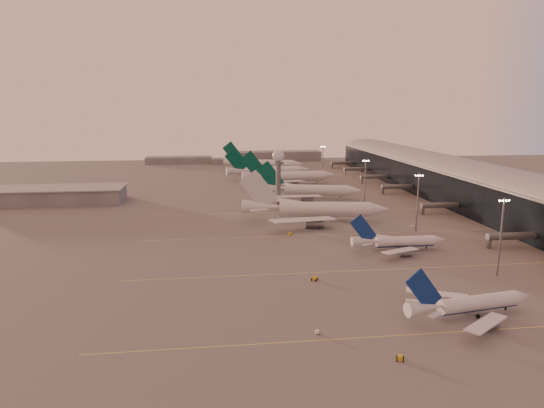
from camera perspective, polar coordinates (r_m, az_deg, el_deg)
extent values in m
plane|color=#5E5B5B|center=(148.18, 5.31, -9.35)|extent=(700.00, 700.00, 0.00)
cube|color=#DECB4E|center=(128.35, 22.48, -13.63)|extent=(180.00, 0.25, 0.02)
cube|color=#DECB4E|center=(165.83, 14.81, -7.39)|extent=(180.00, 0.25, 0.02)
cube|color=#DECB4E|center=(206.34, 10.17, -3.44)|extent=(180.00, 0.25, 0.02)
cube|color=#DECB4E|center=(248.40, 7.10, -0.80)|extent=(180.00, 0.25, 0.02)
cube|color=#DECB4E|center=(296.15, 4.73, 1.25)|extent=(180.00, 0.25, 0.02)
cube|color=black|center=(284.96, 22.03, 1.87)|extent=(36.00, 360.00, 18.00)
cylinder|color=gray|center=(283.72, 22.17, 3.66)|extent=(10.08, 360.00, 10.08)
cube|color=gray|center=(283.69, 22.17, 3.70)|extent=(40.00, 362.00, 0.80)
cylinder|color=#585B60|center=(204.00, 26.65, -3.38)|extent=(22.00, 2.80, 2.80)
cube|color=#585B60|center=(199.22, 24.20, -4.19)|extent=(1.20, 1.20, 4.40)
cylinder|color=#585B60|center=(252.76, 19.42, -0.12)|extent=(22.00, 2.80, 2.80)
cube|color=#585B60|center=(248.92, 17.33, -0.70)|extent=(1.20, 1.20, 4.40)
cylinder|color=#585B60|center=(302.95, 14.74, 2.00)|extent=(22.00, 2.80, 2.80)
cube|color=#585B60|center=(299.75, 12.94, 1.55)|extent=(1.20, 1.20, 4.40)
cylinder|color=#585B60|center=(341.78, 12.13, 3.18)|extent=(22.00, 2.80, 2.80)
cube|color=#585B60|center=(338.95, 10.52, 2.78)|extent=(1.20, 1.20, 4.40)
cylinder|color=#585B60|center=(381.28, 10.06, 4.10)|extent=(22.00, 2.80, 2.80)
cube|color=#585B60|center=(378.74, 8.60, 3.75)|extent=(1.20, 1.20, 4.40)
cylinder|color=#585B60|center=(419.35, 8.45, 4.82)|extent=(22.00, 2.80, 2.80)
cube|color=#585B60|center=(417.05, 7.11, 4.50)|extent=(1.20, 1.20, 4.40)
cube|color=slate|center=(293.21, -24.83, 0.90)|extent=(80.00, 25.00, 8.00)
cube|color=gray|center=(292.54, -24.90, 1.71)|extent=(82.00, 27.00, 0.60)
cylinder|color=#585B60|center=(260.87, 0.75, 2.34)|extent=(2.60, 2.60, 22.00)
cylinder|color=#585B60|center=(259.28, 0.75, 4.85)|extent=(5.20, 5.20, 1.20)
sphere|color=silver|center=(258.86, 0.75, 5.71)|extent=(6.40, 6.40, 6.40)
cylinder|color=#585B60|center=(258.51, 0.76, 6.52)|extent=(0.16, 0.16, 2.00)
cylinder|color=#585B60|center=(166.51, 25.32, -3.57)|extent=(0.56, 0.56, 25.00)
cube|color=#585B60|center=(164.03, 25.68, 0.49)|extent=(3.60, 0.25, 0.25)
sphere|color=#FFEABF|center=(163.29, 25.22, 0.34)|extent=(0.56, 0.56, 0.56)
sphere|color=#FFEABF|center=(163.83, 25.52, 0.35)|extent=(0.56, 0.56, 0.56)
sphere|color=#FFEABF|center=(164.37, 25.81, 0.35)|extent=(0.56, 0.56, 0.56)
sphere|color=#FFEABF|center=(164.91, 26.10, 0.36)|extent=(0.56, 0.56, 0.56)
cylinder|color=#585B60|center=(212.32, 16.74, 0.13)|extent=(0.56, 0.56, 25.00)
cube|color=#585B60|center=(210.38, 16.93, 3.33)|extent=(3.60, 0.25, 0.25)
sphere|color=#FFEABF|center=(209.82, 16.55, 3.23)|extent=(0.56, 0.56, 0.56)
sphere|color=#FFEABF|center=(210.23, 16.80, 3.23)|extent=(0.56, 0.56, 0.56)
sphere|color=#FFEABF|center=(210.64, 17.05, 3.23)|extent=(0.56, 0.56, 0.56)
sphere|color=#FFEABF|center=(211.05, 17.30, 3.23)|extent=(0.56, 0.56, 0.56)
cylinder|color=#585B60|center=(261.10, 10.89, 2.47)|extent=(0.56, 0.56, 25.00)
cube|color=#585B60|center=(259.53, 10.99, 5.09)|extent=(3.60, 0.25, 0.25)
sphere|color=#FFEABF|center=(259.11, 10.67, 5.00)|extent=(0.56, 0.56, 0.56)
sphere|color=#FFEABF|center=(259.41, 10.88, 5.00)|extent=(0.56, 0.56, 0.56)
sphere|color=#FFEABF|center=(259.72, 11.09, 5.00)|extent=(0.56, 0.56, 0.56)
sphere|color=#FFEABF|center=(260.04, 11.30, 5.00)|extent=(0.56, 0.56, 0.56)
cylinder|color=#585B60|center=(346.50, 5.98, 4.82)|extent=(0.56, 0.56, 25.00)
cube|color=#585B60|center=(345.31, 6.02, 6.79)|extent=(3.60, 0.25, 0.25)
sphere|color=#FFEABF|center=(345.00, 5.78, 6.73)|extent=(0.56, 0.56, 0.56)
sphere|color=#FFEABF|center=(345.23, 5.94, 6.73)|extent=(0.56, 0.56, 0.56)
sphere|color=#FFEABF|center=(345.46, 6.10, 6.73)|extent=(0.56, 0.56, 0.56)
sphere|color=#FFEABF|center=(345.69, 6.27, 6.73)|extent=(0.56, 0.56, 0.56)
cube|color=slate|center=(458.66, -10.88, 5.11)|extent=(60.00, 18.00, 6.00)
cube|color=slate|center=(471.44, 0.22, 5.67)|extent=(90.00, 20.00, 9.00)
cube|color=slate|center=(448.33, -4.55, 5.08)|extent=(40.00, 15.00, 5.00)
cylinder|color=silver|center=(136.07, 23.13, -10.81)|extent=(22.74, 7.32, 3.82)
cylinder|color=navy|center=(136.39, 23.11, -11.15)|extent=(22.12, 6.19, 2.75)
cone|color=silver|center=(144.61, 27.30, -9.86)|extent=(4.89, 4.46, 3.82)
cone|color=silver|center=(126.83, 17.46, -11.81)|extent=(9.89, 5.26, 3.82)
cube|color=silver|center=(126.45, 23.87, -12.93)|extent=(15.20, 12.78, 1.20)
cylinder|color=slate|center=(130.33, 24.11, -13.05)|extent=(4.68, 3.14, 2.48)
cube|color=slate|center=(129.91, 24.15, -12.61)|extent=(0.34, 0.30, 1.53)
cube|color=silver|center=(139.96, 18.88, -10.16)|extent=(16.56, 8.80, 1.20)
cylinder|color=slate|center=(140.48, 20.29, -10.94)|extent=(4.68, 3.14, 2.48)
cube|color=slate|center=(140.09, 20.32, -10.54)|extent=(0.34, 0.30, 1.53)
cube|color=navy|center=(124.83, 17.41, -9.85)|extent=(10.40, 2.01, 11.37)
cube|color=silver|center=(123.56, 18.61, -12.48)|extent=(4.48, 3.83, 0.25)
cube|color=silver|center=(130.12, 16.40, -11.09)|extent=(4.62, 2.82, 0.25)
cylinder|color=black|center=(142.36, 25.76, -11.18)|extent=(0.50, 0.50, 1.00)
cylinder|color=black|center=(137.51, 21.86, -11.63)|extent=(1.17, 0.67, 1.10)
cylinder|color=black|center=(134.39, 23.04, -12.27)|extent=(1.17, 0.67, 1.10)
cylinder|color=silver|center=(185.72, 15.38, -4.39)|extent=(22.03, 3.97, 3.74)
cylinder|color=navy|center=(185.94, 15.36, -4.64)|extent=(21.58, 2.91, 2.70)
cone|color=silver|center=(190.96, 19.04, -4.18)|extent=(4.29, 3.79, 3.74)
cone|color=silver|center=(180.40, 10.77, -4.49)|extent=(9.26, 3.84, 3.74)
cube|color=silver|center=(175.74, 14.84, -5.49)|extent=(15.82, 10.60, 1.18)
cylinder|color=slate|center=(179.14, 15.36, -5.77)|extent=(4.28, 2.48, 2.43)
cube|color=slate|center=(178.83, 15.38, -5.44)|extent=(0.30, 0.25, 1.50)
cube|color=silver|center=(192.28, 12.85, -3.92)|extent=(15.73, 10.85, 1.18)
cylinder|color=slate|center=(191.67, 13.80, -4.55)|extent=(4.28, 2.48, 2.43)
cube|color=slate|center=(191.39, 13.82, -4.25)|extent=(0.30, 0.25, 1.50)
cube|color=navy|center=(179.05, 10.68, -3.07)|extent=(10.28, 0.45, 11.16)
cube|color=silver|center=(176.49, 11.19, -4.84)|extent=(4.53, 3.27, 0.25)
cube|color=silver|center=(184.29, 10.39, -4.10)|extent=(4.52, 3.33, 0.25)
cylinder|color=black|center=(189.66, 17.69, -5.00)|extent=(0.49, 0.49, 0.99)
cylinder|color=black|center=(187.69, 14.59, -4.98)|extent=(1.09, 0.50, 1.08)
cylinder|color=black|center=(183.83, 15.07, -5.36)|extent=(1.09, 0.50, 1.08)
cylinder|color=silver|center=(224.94, 6.18, -0.90)|extent=(41.94, 13.14, 6.47)
cylinder|color=silver|center=(225.26, 6.17, -1.27)|extent=(40.83, 11.22, 4.66)
cone|color=silver|center=(228.04, 12.39, -0.94)|extent=(8.97, 7.70, 6.47)
cone|color=silver|center=(224.60, -1.32, -0.65)|extent=(18.20, 9.22, 6.47)
cube|color=silver|center=(207.93, 3.71, -2.21)|extent=(30.39, 16.03, 1.92)
cylinder|color=slate|center=(212.71, 5.03, -2.65)|extent=(8.60, 5.46, 4.21)
cube|color=slate|center=(212.35, 5.03, -2.26)|extent=(0.35, 0.31, 2.59)
cube|color=silver|center=(241.53, 3.50, -0.27)|extent=(27.82, 23.53, 1.92)
cylinder|color=slate|center=(238.28, 4.72, -1.10)|extent=(8.60, 5.46, 4.21)
cube|color=slate|center=(237.96, 4.73, -0.75)|extent=(0.35, 0.31, 2.59)
cube|color=#B4B7BC|center=(223.16, -1.55, 1.27)|extent=(17.77, 3.29, 19.22)
cube|color=silver|center=(216.77, -1.54, -1.05)|extent=(8.55, 5.18, 0.26)
cube|color=silver|center=(232.42, -1.29, -0.19)|extent=(8.28, 7.10, 0.26)
cylinder|color=black|center=(227.48, 10.12, -1.90)|extent=(0.52, 0.52, 1.04)
cylinder|color=black|center=(227.83, 5.28, -1.74)|extent=(1.22, 0.70, 1.15)
cylinder|color=black|center=(223.37, 5.34, -2.01)|extent=(1.22, 0.70, 1.15)
cylinder|color=silver|center=(277.99, 5.23, 1.43)|extent=(36.56, 14.32, 5.84)
cylinder|color=silver|center=(278.22, 5.22, 1.16)|extent=(35.47, 12.56, 4.21)
cone|color=silver|center=(278.35, 9.68, 1.33)|extent=(8.20, 7.35, 5.84)
cone|color=silver|center=(279.61, -0.04, 1.69)|extent=(16.14, 9.30, 5.84)
cube|color=silver|center=(263.56, 3.20, 0.68)|extent=(26.99, 12.35, 1.73)
cylinder|color=slate|center=(267.33, 4.19, 0.29)|extent=(7.71, 5.36, 3.80)
cube|color=slate|center=(267.07, 4.19, 0.58)|extent=(0.35, 0.32, 2.34)
cube|color=silver|center=(293.49, 3.56, 1.79)|extent=(23.66, 22.07, 1.73)
cylinder|color=slate|center=(290.17, 4.39, 1.18)|extent=(7.71, 5.36, 3.80)
cube|color=slate|center=(289.93, 4.39, 1.45)|extent=(0.35, 0.32, 2.34)
cube|color=#044033|center=(278.59, -0.20, 3.10)|extent=(15.69, 4.18, 17.29)
cube|color=silver|center=(272.76, -0.27, 1.47)|extent=(7.41, 4.05, 0.25)
cube|color=silver|center=(286.48, 0.07, 1.96)|extent=(7.07, 6.51, 0.25)
cylinder|color=black|center=(278.68, 8.04, 0.63)|extent=(0.50, 0.50, 1.01)
cylinder|color=black|center=(280.89, 4.63, 0.80)|extent=(1.20, 0.75, 1.11)
cylinder|color=black|center=(276.54, 4.60, 0.63)|extent=(1.20, 0.75, 1.11)
cylinder|color=silver|center=(328.95, 2.75, 3.10)|extent=(39.55, 7.97, 6.34)
cylinder|color=silver|center=(329.16, 2.75, 2.85)|extent=(38.69, 6.16, 4.57)
cone|color=silver|center=(334.72, 6.69, 3.18)|extent=(7.87, 6.65, 6.34)
cone|color=silver|center=(324.06, -2.08, 3.12)|extent=(16.74, 7.02, 6.34)
cube|color=silver|center=(311.16, 1.66, 2.41)|extent=(27.97, 20.14, 1.88)
cylinder|color=slate|center=(316.32, 2.37, 2.08)|extent=(7.77, 4.44, 4.12)
cube|color=slate|center=(316.07, 2.37, 2.35)|extent=(0.34, 0.29, 2.54)
cube|color=silver|center=(343.28, 0.58, 3.28)|extent=(28.60, 18.31, 1.88)
cylinder|color=slate|center=(340.75, 1.49, 2.77)|extent=(7.77, 4.44, 4.12)
cube|color=slate|center=(340.53, 1.49, 3.02)|extent=(0.34, 0.29, 2.54)
cube|color=#044033|center=(322.93, -2.23, 4.44)|extent=(17.45, 1.11, 18.77)
cube|color=silver|center=(316.54, -1.95, 2.95)|extent=(8.05, 6.13, 0.27)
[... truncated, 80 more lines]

